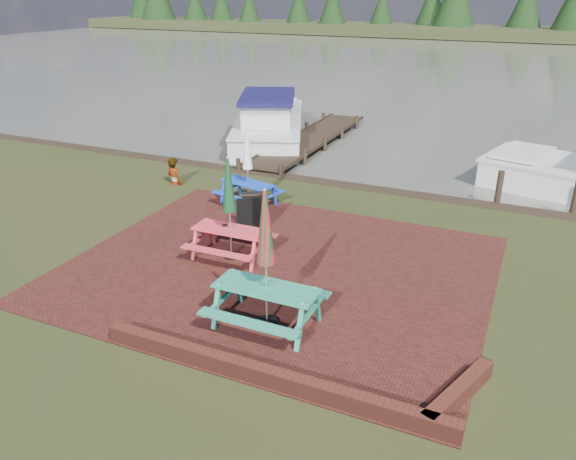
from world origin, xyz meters
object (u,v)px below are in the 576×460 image
(picnic_table_red, at_px, (230,224))
(person, at_px, (173,158))
(picnic_table_blue, at_px, (248,179))
(chalkboard, at_px, (252,212))
(boat_jetty, at_px, (269,125))
(picnic_table_teal, at_px, (266,281))
(jetty, at_px, (308,140))

(picnic_table_red, distance_m, person, 5.71)
(picnic_table_blue, xyz_separation_m, chalkboard, (0.95, -1.59, -0.27))
(picnic_table_red, xyz_separation_m, boat_jetty, (-4.22, 10.63, -0.37))
(picnic_table_teal, xyz_separation_m, picnic_table_red, (-1.98, 2.17, -0.09))
(picnic_table_red, height_order, boat_jetty, picnic_table_red)
(picnic_table_blue, relative_size, boat_jetty, 0.27)
(chalkboard, distance_m, boat_jetty, 9.87)
(picnic_table_teal, xyz_separation_m, picnic_table_blue, (-3.22, 5.34, -0.15))
(picnic_table_teal, distance_m, picnic_table_red, 2.94)
(chalkboard, xyz_separation_m, boat_jetty, (-3.94, 9.05, -0.04))
(jetty, bearing_deg, picnic_table_teal, -70.97)
(jetty, bearing_deg, picnic_table_red, -77.36)
(picnic_table_teal, height_order, picnic_table_red, picnic_table_teal)
(picnic_table_blue, bearing_deg, picnic_table_teal, -43.56)
(chalkboard, height_order, boat_jetty, boat_jetty)
(boat_jetty, bearing_deg, chalkboard, -89.05)
(picnic_table_blue, distance_m, chalkboard, 1.87)
(chalkboard, bearing_deg, boat_jetty, 82.46)
(picnic_table_red, bearing_deg, picnic_table_blue, 110.56)
(jetty, xyz_separation_m, boat_jetty, (-1.94, 0.43, 0.35))
(chalkboard, bearing_deg, person, 119.09)
(picnic_table_red, distance_m, jetty, 10.48)
(boat_jetty, bearing_deg, picnic_table_blue, -90.75)
(picnic_table_teal, height_order, jetty, picnic_table_teal)
(boat_jetty, relative_size, person, 4.83)
(chalkboard, relative_size, person, 0.58)
(boat_jetty, bearing_deg, picnic_table_teal, -86.71)
(chalkboard, height_order, jetty, chalkboard)
(jetty, xyz_separation_m, person, (-1.93, -6.36, 0.72))
(picnic_table_blue, height_order, chalkboard, picnic_table_blue)
(picnic_table_teal, height_order, person, picnic_table_teal)
(chalkboard, bearing_deg, jetty, 72.02)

